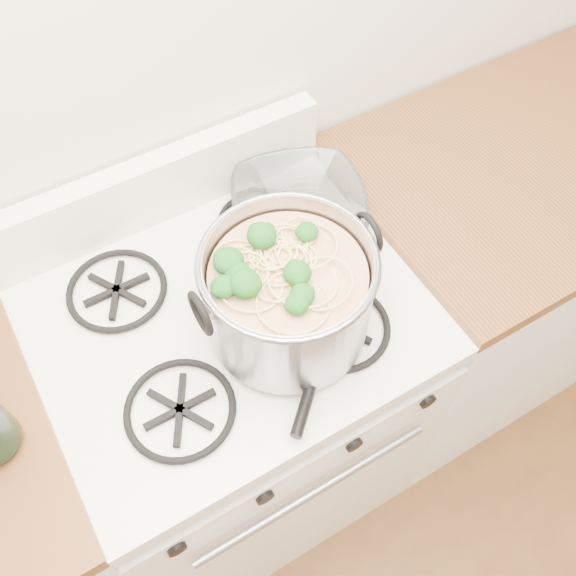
{
  "coord_description": "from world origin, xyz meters",
  "views": [
    {
      "loc": [
        -0.24,
        0.62,
        1.99
      ],
      "look_at": [
        0.09,
        1.17,
        1.05
      ],
      "focal_mm": 40.0,
      "sensor_mm": 36.0,
      "label": 1
    }
  ],
  "objects_px": {
    "gas_range": "(241,406)",
    "spatula": "(332,315)",
    "stock_pot": "(288,295)",
    "glass_bowl": "(299,212)"
  },
  "relations": [
    {
      "from": "gas_range",
      "to": "spatula",
      "type": "bearing_deg",
      "value": -37.98
    },
    {
      "from": "gas_range",
      "to": "stock_pot",
      "type": "height_order",
      "value": "stock_pot"
    },
    {
      "from": "stock_pot",
      "to": "spatula",
      "type": "height_order",
      "value": "stock_pot"
    },
    {
      "from": "gas_range",
      "to": "spatula",
      "type": "relative_size",
      "value": 2.98
    },
    {
      "from": "spatula",
      "to": "glass_bowl",
      "type": "height_order",
      "value": "glass_bowl"
    },
    {
      "from": "stock_pot",
      "to": "glass_bowl",
      "type": "bearing_deg",
      "value": 54.62
    },
    {
      "from": "stock_pot",
      "to": "spatula",
      "type": "relative_size",
      "value": 1.11
    },
    {
      "from": "gas_range",
      "to": "spatula",
      "type": "height_order",
      "value": "spatula"
    },
    {
      "from": "gas_range",
      "to": "glass_bowl",
      "type": "bearing_deg",
      "value": 27.33
    },
    {
      "from": "gas_range",
      "to": "glass_bowl",
      "type": "relative_size",
      "value": 8.2
    }
  ]
}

